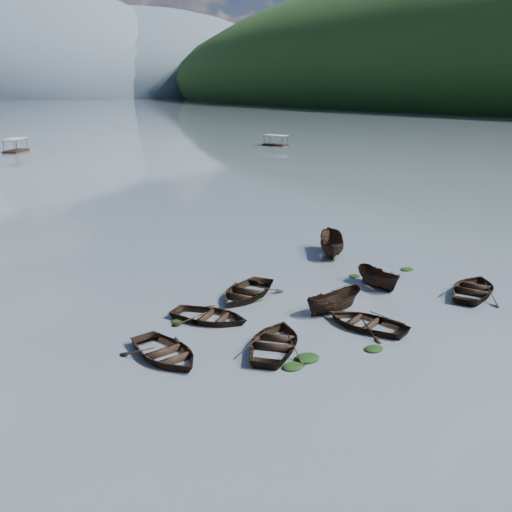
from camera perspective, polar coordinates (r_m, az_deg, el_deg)
ground_plane at (r=28.76m, az=12.84°, el=-9.63°), size 2400.00×2400.00×0.00m
haze_mtn_c at (r=931.77m, az=-22.64°, el=14.47°), size 520.00×520.00×260.00m
haze_mtn_d at (r=978.61m, az=-11.87°, el=15.38°), size 520.00×520.00×220.00m
rowboat_0 at (r=28.13m, az=-9.05°, el=-10.02°), size 3.95×5.11×0.97m
rowboat_1 at (r=28.74m, az=1.94°, el=-9.20°), size 5.99×5.99×1.02m
rowboat_2 at (r=33.50m, az=7.73°, el=-5.51°), size 3.85×1.54×1.47m
rowboat_3 at (r=31.69m, az=10.95°, el=-6.98°), size 4.71×5.46×0.95m
rowboat_4 at (r=38.45m, az=20.92°, el=-3.56°), size 6.23×5.60×1.06m
rowboat_5 at (r=38.08m, az=12.12°, el=-3.00°), size 1.64×3.82×1.45m
rowboat_6 at (r=32.02m, az=-4.65°, el=-6.47°), size 5.29×5.59×0.94m
rowboat_7 at (r=35.49m, az=-1.01°, el=-4.07°), size 6.30×5.85×1.06m
rowboat_8 at (r=44.70m, az=7.50°, el=0.14°), size 4.24×4.96×1.85m
weed_clump_0 at (r=27.73m, az=5.14°, el=-10.27°), size 1.26×1.03×0.27m
weed_clump_1 at (r=26.95m, az=3.71°, el=-11.07°), size 1.05×0.84×0.23m
weed_clump_2 at (r=29.17m, az=11.69°, el=-9.16°), size 1.03×0.82×0.22m
weed_clump_3 at (r=39.75m, az=9.82°, el=-2.04°), size 0.85×0.72×0.19m
weed_clump_4 at (r=39.65m, az=20.41°, el=-2.91°), size 1.04×0.83×0.22m
weed_clump_5 at (r=32.08m, az=-7.56°, el=-6.52°), size 1.02×0.82×0.21m
weed_clump_6 at (r=34.94m, az=-0.01°, el=-4.41°), size 0.91×0.76×0.19m
weed_clump_7 at (r=42.00m, az=14.84°, el=-1.35°), size 0.99×0.79×0.22m
pontoon_centre at (r=127.30m, az=-22.84°, el=9.57°), size 6.05×7.14×2.57m
pontoon_right at (r=130.76m, az=1.97°, el=10.97°), size 4.22×6.34×2.25m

